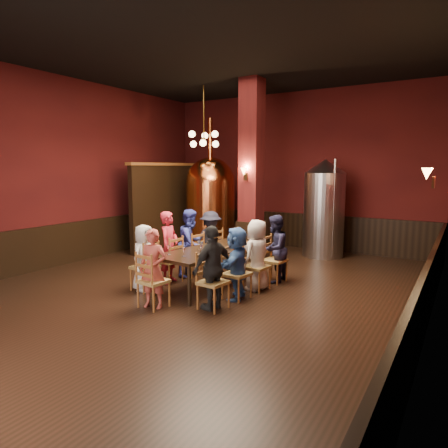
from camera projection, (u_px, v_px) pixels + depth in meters
The scene contains 39 objects.
room at pixel (197, 173), 7.46m from camera, with size 10.00×10.02×4.50m.
wainscot_right at pixel (425, 299), 5.67m from camera, with size 0.08×9.90×1.00m, color black.
wainscot_back at pixel (293, 230), 11.90m from camera, with size 7.90×0.08×1.00m, color black.
wainscot_left at pixel (65, 244), 9.75m from camera, with size 0.08×9.90×1.00m, color black.
column at pixel (251, 171), 9.98m from camera, with size 0.58×0.58×4.50m, color #4E1210.
partition at pixel (171, 206), 11.96m from camera, with size 0.22×3.50×2.40m, color black.
pendant_cluster at pixel (204, 139), 10.72m from camera, with size 0.90×0.90×1.70m, color #A57226, non-canonical shape.
sconce_wall at pixel (434, 177), 6.13m from camera, with size 0.20×0.20×0.36m, color black, non-canonical shape.
sconce_column at pixel (246, 174), 9.74m from camera, with size 0.20×0.20×0.36m, color black, non-canonical shape.
dining_table at pixel (212, 252), 7.89m from camera, with size 1.25×2.49×0.75m.
chair_0 at pixel (144, 267), 7.65m from camera, with size 0.46×0.46×0.92m, color #9B5627, non-canonical shape.
person_0 at pixel (144, 258), 7.63m from camera, with size 0.62×0.41×1.28m, color silver.
chair_1 at pixel (169, 260), 8.18m from camera, with size 0.46×0.46×0.92m, color #9B5627, non-canonical shape.
person_1 at pixel (169, 247), 8.14m from camera, with size 0.54×0.35×1.47m, color #B51F30.
chair_2 at pixel (191, 255), 8.69m from camera, with size 0.46×0.46×0.92m, color #9B5627, non-canonical shape.
person_2 at pixel (191, 243), 8.66m from camera, with size 0.71×0.35×1.46m, color #2C3594.
chair_3 at pixel (211, 250), 9.22m from camera, with size 0.46×0.46×0.92m, color #9B5627, non-canonical shape.
person_3 at pixel (211, 240), 9.19m from camera, with size 0.88×0.50×1.36m, color black.
chair_4 at pixel (213, 282), 6.63m from camera, with size 0.46×0.46×0.92m, color #9B5627, non-canonical shape.
person_4 at pixel (213, 268), 6.59m from camera, with size 0.83×0.34×1.41m, color black.
chair_5 at pixel (237, 274), 7.15m from camera, with size 0.46×0.46×0.92m, color #9B5627, non-canonical shape.
person_5 at pixel (237, 263), 7.12m from camera, with size 1.21×0.39×1.31m, color #3A66AE.
chair_6 at pixel (257, 266), 7.67m from camera, with size 0.46×0.46×0.92m, color #9B5627, non-canonical shape.
person_6 at pixel (257, 255), 7.64m from camera, with size 0.67×0.44×1.37m, color beige.
chair_7 at pixel (274, 260), 8.19m from camera, with size 0.46×0.46×0.92m, color #9B5627, non-canonical shape.
person_7 at pixel (275, 249), 8.16m from camera, with size 0.68×0.33×1.40m, color #1E1D3B.
chair_8 at pixel (153, 281), 6.71m from camera, with size 0.46×0.46×0.92m, color #9B5627, non-canonical shape.
person_8 at pixel (153, 269), 6.68m from camera, with size 0.49×0.32×1.34m, color #AF443A.
copper_kettle at pixel (211, 201), 11.63m from camera, with size 1.71×1.71×3.74m.
steel_vessel at pixel (324, 208), 10.50m from camera, with size 1.34×1.34×2.56m.
rose_vase at pixel (237, 232), 8.70m from camera, with size 0.18×0.18×0.30m.
wine_glass_0 at pixel (184, 252), 7.19m from camera, with size 0.07×0.07×0.17m, color white, non-canonical shape.
wine_glass_1 at pixel (201, 249), 7.45m from camera, with size 0.07×0.07×0.17m, color white, non-canonical shape.
wine_glass_2 at pixel (201, 247), 7.63m from camera, with size 0.07×0.07×0.17m, color white, non-canonical shape.
wine_glass_3 at pixel (229, 246), 7.75m from camera, with size 0.07×0.07×0.17m, color white, non-canonical shape.
wine_glass_4 at pixel (169, 250), 7.35m from camera, with size 0.07×0.07×0.17m, color white, non-canonical shape.
wine_glass_5 at pixel (208, 246), 7.75m from camera, with size 0.07×0.07×0.17m, color white, non-canonical shape.
wine_glass_6 at pixel (202, 246), 7.72m from camera, with size 0.07×0.07×0.17m, color white, non-canonical shape.
wine_glass_7 at pixel (199, 245), 7.79m from camera, with size 0.07×0.07×0.17m, color white, non-canonical shape.
Camera 1 is at (4.36, -6.15, 2.35)m, focal length 32.00 mm.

